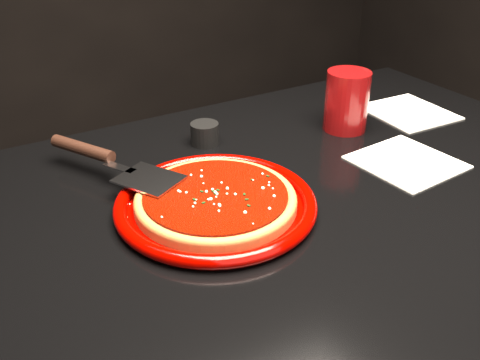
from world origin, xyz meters
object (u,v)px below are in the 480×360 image
cup (347,101)px  ramekin (205,134)px  plate (216,204)px  pizza_server (114,160)px

cup → ramekin: 0.28m
plate → pizza_server: (-0.10, 0.16, 0.03)m
ramekin → cup: bearing=-16.9°
pizza_server → cup: size_ratio=2.70×
pizza_server → ramekin: (0.19, 0.05, -0.02)m
plate → cup: (0.36, 0.13, 0.05)m
plate → cup: bearing=20.2°
plate → ramekin: 0.23m
plate → cup: size_ratio=2.58×
cup → pizza_server: bearing=176.7°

